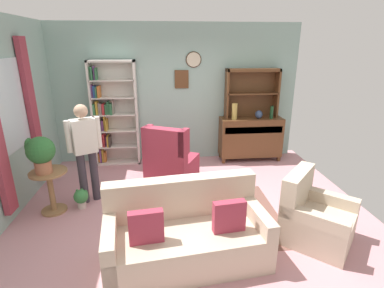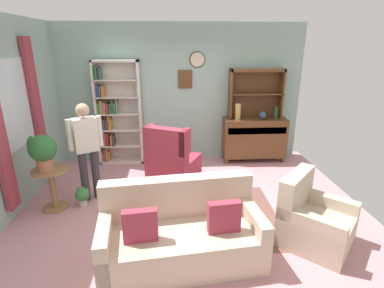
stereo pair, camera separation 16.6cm
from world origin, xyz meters
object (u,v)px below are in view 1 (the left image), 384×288
bookshelf (112,115)px  sideboard (250,137)px  bottle_wine (272,112)px  coffee_table (184,192)px  vase_tall (234,111)px  vase_round (259,115)px  book_stack (180,188)px  potted_plant_small (81,197)px  person_reading (85,147)px  sideboard_hutch (252,86)px  potted_plant_large (40,152)px  couch_floral (186,235)px  armchair_floral (315,219)px  plant_stand (51,187)px

bookshelf → sideboard: (2.87, -0.09, -0.52)m
bottle_wine → coffee_table: size_ratio=0.33×
vase_tall → bottle_wine: bearing=-0.7°
vase_tall → vase_round: 0.53m
bookshelf → vase_tall: size_ratio=6.37×
sideboard → book_stack: size_ratio=6.71×
potted_plant_small → person_reading: 0.77m
sideboard_hutch → book_stack: bearing=-126.1°
sideboard → vase_round: (0.13, -0.07, 0.50)m
bookshelf → book_stack: bearing=-60.9°
vase_tall → coffee_table: vase_tall is taller
vase_tall → book_stack: (-1.24, -2.05, -0.63)m
potted_plant_large → vase_tall: bearing=29.0°
sideboard_hutch → potted_plant_large: 4.10m
vase_round → bottle_wine: bearing=-4.9°
potted_plant_small → book_stack: (1.49, -0.41, 0.28)m
person_reading → couch_floral: bearing=-46.8°
armchair_floral → vase_tall: bearing=98.5°
person_reading → coffee_table: 1.66m
sideboard → book_stack: 2.69m
armchair_floral → book_stack: size_ratio=5.58×
bookshelf → potted_plant_small: bookshelf is taller
potted_plant_large → book_stack: potted_plant_large is taller
sideboard_hutch → armchair_floral: sideboard_hutch is taller
plant_stand → potted_plant_small: (0.39, 0.06, -0.23)m
couch_floral → potted_plant_large: (-1.93, 1.17, 0.65)m
vase_round → plant_stand: size_ratio=0.26×
vase_round → armchair_floral: (-0.11, -2.75, -0.72)m
bookshelf → vase_round: (3.00, -0.15, -0.03)m
bottle_wine → couch_floral: bottle_wine is taller
vase_round → book_stack: (-1.76, -2.07, -0.55)m
couch_floral → armchair_floral: (1.65, 0.19, -0.02)m
sideboard → armchair_floral: (0.02, -2.82, -0.22)m
bottle_wine → couch_floral: 3.62m
bottle_wine → coffee_table: (-1.96, -1.98, -0.70)m
person_reading → sideboard: bearing=26.4°
couch_floral → potted_plant_large: size_ratio=3.56×
person_reading → coffee_table: bearing=-20.9°
sideboard → vase_round: size_ratio=7.65×
plant_stand → book_stack: plant_stand is taller
vase_tall → coffee_table: 2.42m
sideboard → bottle_wine: bottle_wine is taller
sideboard_hutch → plant_stand: bearing=-151.7°
plant_stand → bottle_wine: bearing=23.5°
sideboard → armchair_floral: sideboard is taller
vase_tall → plant_stand: vase_tall is taller
plant_stand → potted_plant_small: plant_stand is taller
sideboard_hutch → vase_tall: sideboard_hutch is taller
person_reading → bottle_wine: bearing=22.5°
plant_stand → person_reading: bearing=30.0°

